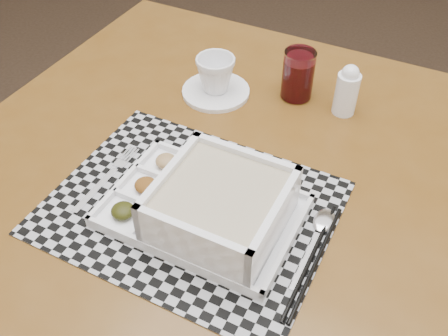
{
  "coord_description": "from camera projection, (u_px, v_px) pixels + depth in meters",
  "views": [
    {
      "loc": [
        0.58,
        -0.99,
        1.44
      ],
      "look_at": [
        0.31,
        -0.44,
        0.85
      ],
      "focal_mm": 40.0,
      "sensor_mm": 36.0,
      "label": 1
    }
  ],
  "objects": [
    {
      "name": "floor",
      "position": [
        201.0,
        235.0,
        1.82
      ],
      "size": [
        5.0,
        5.0,
        0.0
      ],
      "primitive_type": "plane",
      "color": "black",
      "rests_on": "ground"
    },
    {
      "name": "dining_table",
      "position": [
        224.0,
        200.0,
        0.99
      ],
      "size": [
        1.08,
        1.08,
        0.79
      ],
      "color": "#593510",
      "rests_on": "ground"
    },
    {
      "name": "placemat",
      "position": [
        191.0,
        208.0,
        0.86
      ],
      "size": [
        0.48,
        0.38,
        0.0
      ],
      "primitive_type": "cube",
      "rotation": [
        0.0,
        0.0,
        -0.02
      ],
      "color": "#A3A3AA",
      "rests_on": "dining_table"
    },
    {
      "name": "serving_tray",
      "position": [
        215.0,
        209.0,
        0.81
      ],
      "size": [
        0.32,
        0.23,
        0.1
      ],
      "color": "white",
      "rests_on": "placemat"
    },
    {
      "name": "fork",
      "position": [
        108.0,
        177.0,
        0.91
      ],
      "size": [
        0.02,
        0.19,
        0.0
      ],
      "color": "silver",
      "rests_on": "placemat"
    },
    {
      "name": "spoon",
      "position": [
        322.0,
        226.0,
        0.83
      ],
      "size": [
        0.04,
        0.18,
        0.01
      ],
      "color": "silver",
      "rests_on": "placemat"
    },
    {
      "name": "chopsticks",
      "position": [
        313.0,
        260.0,
        0.78
      ],
      "size": [
        0.02,
        0.24,
        0.01
      ],
      "color": "black",
      "rests_on": "placemat"
    },
    {
      "name": "saucer",
      "position": [
        216.0,
        91.0,
        1.11
      ],
      "size": [
        0.15,
        0.15,
        0.01
      ],
      "primitive_type": "cylinder",
      "color": "white",
      "rests_on": "dining_table"
    },
    {
      "name": "cup",
      "position": [
        216.0,
        74.0,
        1.07
      ],
      "size": [
        0.1,
        0.1,
        0.08
      ],
      "primitive_type": "imported",
      "rotation": [
        0.0,
        0.0,
        -0.23
      ],
      "color": "white",
      "rests_on": "saucer"
    },
    {
      "name": "juice_glass",
      "position": [
        298.0,
        77.0,
        1.07
      ],
      "size": [
        0.07,
        0.07,
        0.11
      ],
      "color": "white",
      "rests_on": "dining_table"
    },
    {
      "name": "creamer_bottle",
      "position": [
        347.0,
        90.0,
        1.02
      ],
      "size": [
        0.05,
        0.05,
        0.11
      ],
      "color": "white",
      "rests_on": "dining_table"
    }
  ]
}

